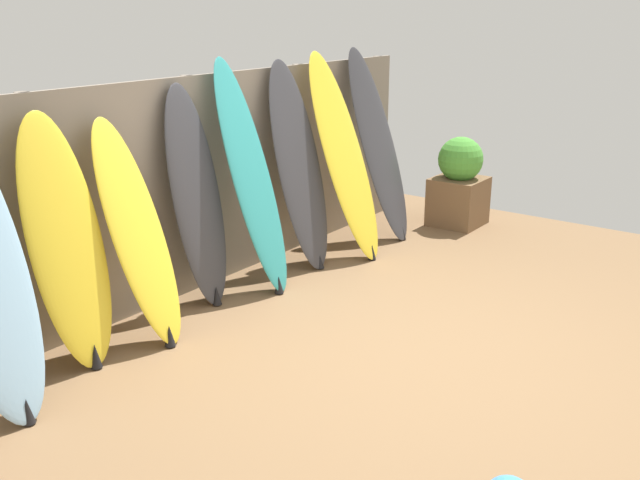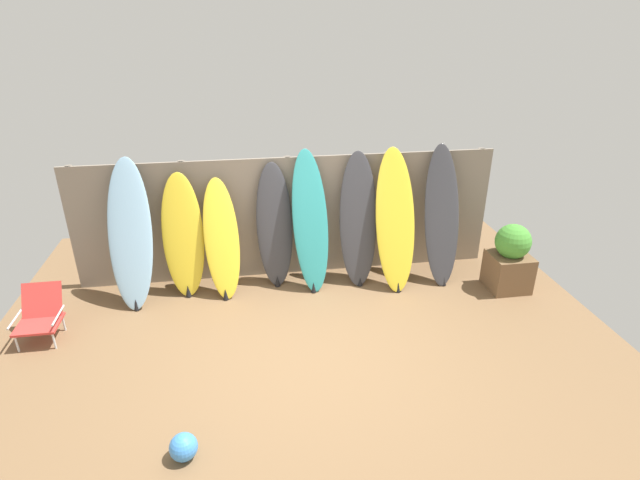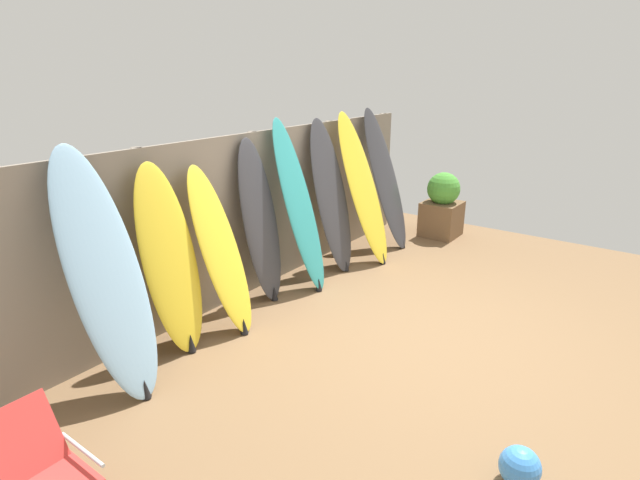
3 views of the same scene
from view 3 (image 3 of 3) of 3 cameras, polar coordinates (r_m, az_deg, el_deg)
The scene contains 13 objects.
ground at distance 5.01m, azimuth 10.66°, elevation -10.54°, with size 7.68×7.68×0.00m, color brown.
fence_back at distance 5.72m, azimuth -7.14°, elevation 3.20°, with size 6.08×0.11×1.80m.
surfboard_skyblue_0 at distance 4.11m, azimuth -23.27°, elevation -3.78°, with size 0.59×0.79×1.94m.
surfboard_yellow_1 at distance 4.56m, azimuth -16.74°, elevation -2.36°, with size 0.56×0.44×1.71m.
surfboard_yellow_2 at distance 4.82m, azimuth -11.25°, elevation -1.38°, with size 0.54×0.66×1.61m.
surfboard_charcoal_3 at distance 5.40m, azimuth -6.81°, elevation 2.00°, with size 0.52×0.41×1.78m.
surfboard_teal_4 at distance 5.64m, azimuth -2.35°, elevation 3.76°, with size 0.57×0.69×1.95m.
surfboard_charcoal_5 at distance 6.21m, azimuth 1.32°, elevation 4.92°, with size 0.59×0.60×1.89m.
surfboard_yellow_6 at distance 6.52m, azimuth 4.97°, elevation 5.78°, with size 0.58×0.80×1.94m.
surfboard_charcoal_7 at distance 7.16m, azimuth 7.51°, elevation 6.85°, with size 0.58×0.81×1.94m.
beach_chair at distance 3.47m, azimuth -30.13°, elevation -21.69°, with size 0.50×0.58×0.63m.
planter_box at distance 7.81m, azimuth 13.79°, elevation 3.79°, with size 0.55×0.53×0.98m.
beach_ball at distance 3.58m, azimuth 21.87°, elevation -22.91°, with size 0.25×0.25×0.25m, color #3F8CE5.
Camera 3 is at (-3.99, -1.79, 2.44)m, focal length 28.00 mm.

